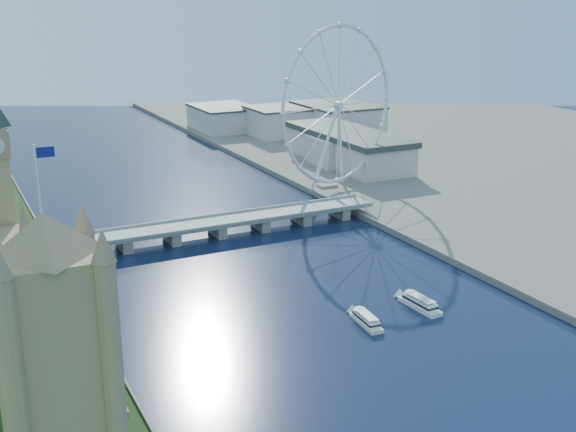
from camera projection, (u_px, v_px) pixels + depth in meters
victoria_tower at (59, 386)px, 177.22m from camera, size 28.16×28.16×112.00m
parliament_range at (35, 329)px, 289.11m from camera, size 24.00×200.00×70.00m
westminster_bridge at (217, 225)px, 458.50m from camera, size 220.00×22.00×9.50m
london_eye at (338, 106)px, 539.08m from camera, size 113.60×39.12×124.30m
county_hall at (347, 166)px, 646.45m from camera, size 54.00×144.00×35.00m
city_skyline at (157, 136)px, 694.70m from camera, size 505.00×280.00×32.00m
tour_boat_near at (366, 324)px, 335.72m from camera, size 8.76×26.68×5.76m
tour_boat_far at (420, 308)px, 353.16m from camera, size 9.04×29.46×6.42m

